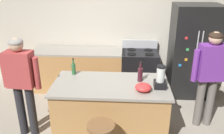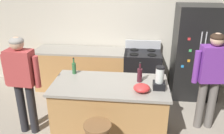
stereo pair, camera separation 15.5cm
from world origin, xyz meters
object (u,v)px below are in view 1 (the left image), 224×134
person_by_island_left (22,79)px  blender_appliance (160,79)px  refrigerator (193,52)px  bar_stool (101,134)px  bottle_olive_oil (74,68)px  person_by_sink_right (210,72)px  bottle_wine (140,74)px  mixing_bowl (143,87)px  stove_range (139,71)px  kitchen_island (111,109)px

person_by_island_left → blender_appliance: 2.05m
refrigerator → bar_stool: size_ratio=2.85×
bottle_olive_oil → refrigerator: bearing=28.1°
refrigerator → person_by_island_left: 3.32m
person_by_sink_right → bottle_olive_oil: bearing=-179.3°
refrigerator → bottle_wine: bearing=-129.7°
refrigerator → blender_appliance: bearing=-118.7°
bar_stool → mixing_bowl: (0.55, 0.51, 0.44)m
stove_range → bar_stool: bearing=-105.0°
person_by_sink_right → bar_stool: size_ratio=2.48×
person_by_island_left → bottle_olive_oil: (0.70, 0.40, 0.02)m
person_by_sink_right → blender_appliance: (-0.84, -0.43, 0.05)m
person_by_sink_right → bottle_wine: person_by_sink_right is taller
bar_stool → person_by_island_left: bearing=153.8°
person_by_sink_right → blender_appliance: person_by_sink_right is taller
refrigerator → bottle_wine: size_ratio=5.97×
bar_stool → kitchen_island: bearing=83.5°
stove_range → bottle_olive_oil: (-1.15, -1.21, 0.54)m
bottle_olive_oil → blender_appliance: bearing=-16.6°
refrigerator → blender_appliance: refrigerator is taller
bar_stool → mixing_bowl: bearing=42.6°
blender_appliance → bottle_wine: bearing=143.4°
person_by_island_left → mixing_bowl: bearing=-3.4°
stove_range → kitchen_island: bearing=-108.7°
blender_appliance → mixing_bowl: (-0.25, -0.11, -0.09)m
kitchen_island → mixing_bowl: 0.72m
refrigerator → bottle_wine: refrigerator is taller
refrigerator → person_by_island_left: (-2.92, -1.58, 0.04)m
mixing_bowl → stove_range: bearing=88.6°
refrigerator → person_by_sink_right: bearing=-91.3°
refrigerator → person_by_sink_right: size_ratio=1.15×
bar_stool → blender_appliance: blender_appliance is taller
person_by_sink_right → person_by_island_left: bearing=-171.5°
bottle_wine → mixing_bowl: (0.03, -0.32, -0.06)m
refrigerator → person_by_sink_right: 1.16m
kitchen_island → person_by_island_left: bearing=-176.4°
kitchen_island → bottle_olive_oil: 0.89m
refrigerator → mixing_bowl: (-1.11, -1.69, 0.01)m
bar_stool → bottle_wine: (0.52, 0.82, 0.50)m
person_by_sink_right → bottle_wine: bearing=-168.8°
bottle_olive_oil → stove_range: bearing=46.5°
stove_range → person_by_island_left: (-1.85, -1.61, 0.52)m
bottle_olive_oil → kitchen_island: bearing=-26.9°
kitchen_island → bar_stool: bearing=-96.5°
bar_stool → bottle_olive_oil: bottle_olive_oil is taller
bottle_olive_oil → mixing_bowl: (1.10, -0.51, -0.05)m
refrigerator → person_by_sink_right: (-0.03, -1.15, 0.05)m
mixing_bowl → blender_appliance: bearing=24.2°
person_by_island_left → blender_appliance: (2.05, 0.00, 0.07)m
kitchen_island → bottle_wine: 0.73m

